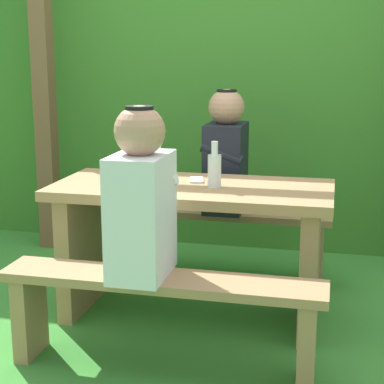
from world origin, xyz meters
TOP-DOWN VIEW (x-y plane):
  - ground_plane at (0.00, 0.00)m, footprint 12.00×12.00m
  - hedge_backdrop at (0.00, 1.61)m, footprint 6.40×0.77m
  - pergola_post_left at (-1.25, 0.95)m, footprint 0.12×0.12m
  - picnic_table at (0.00, 0.00)m, footprint 1.40×0.64m
  - bench_near at (0.00, -0.59)m, footprint 1.40×0.24m
  - bench_far at (0.00, 0.59)m, footprint 1.40×0.24m
  - person_white_shirt at (-0.08, -0.58)m, footprint 0.25×0.35m
  - person_black_coat at (0.07, 0.58)m, footprint 0.25×0.35m
  - drinking_glass at (-0.18, -0.09)m, footprint 0.07×0.07m
  - bottle_left at (-0.17, 0.00)m, footprint 0.06×0.06m
  - bottle_right at (0.12, -0.02)m, footprint 0.07×0.07m
  - cell_phone at (-0.00, 0.11)m, footprint 0.10×0.15m

SIDE VIEW (x-z plane):
  - ground_plane at x=0.00m, z-range 0.00..0.00m
  - bench_near at x=0.00m, z-range 0.09..0.52m
  - bench_far at x=0.00m, z-range 0.09..0.52m
  - picnic_table at x=0.00m, z-range 0.13..0.83m
  - cell_phone at x=0.00m, z-range 0.70..0.71m
  - drinking_glass at x=-0.18m, z-range 0.70..0.80m
  - person_white_shirt at x=-0.08m, z-range 0.40..1.12m
  - person_black_coat at x=0.07m, z-range 0.40..1.12m
  - bottle_left at x=-0.17m, z-range 0.68..0.90m
  - bottle_right at x=0.12m, z-range 0.68..0.91m
  - pergola_post_left at x=-1.25m, z-range 0.00..2.21m
  - hedge_backdrop at x=0.00m, z-range 0.00..2.24m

